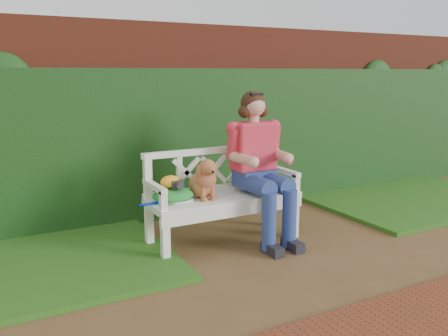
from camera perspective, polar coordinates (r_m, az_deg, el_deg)
name	(u,v)px	position (r m, az deg, el deg)	size (l,w,h in m)	color
ground	(305,254)	(4.54, 9.67, -10.11)	(60.00, 60.00, 0.00)	brown
brick_wall	(212,118)	(5.86, -1.48, 5.99)	(10.00, 0.30, 2.20)	maroon
ivy_hedge	(220,141)	(5.70, -0.47, 3.31)	(10.00, 0.18, 1.70)	#224A1A
grass_left	(16,266)	(4.52, -23.77, -10.74)	(2.60, 2.00, 0.05)	#295B1F
grass_right	(407,197)	(6.76, 21.16, -3.31)	(2.60, 2.00, 0.05)	#295B1F
garden_bench	(224,219)	(4.69, 0.00, -6.11)	(1.58, 0.60, 0.48)	white
seated_woman	(256,165)	(4.72, 3.87, 0.33)	(0.63, 0.84, 1.50)	#E85871
dog	(203,178)	(4.48, -2.52, -1.17)	(0.26, 0.36, 0.40)	#AC7E3F
tennis_racket	(176,200)	(4.41, -5.82, -3.89)	(0.55, 0.23, 0.03)	white
green_bag	(173,195)	(4.41, -6.15, -3.21)	(0.39, 0.30, 0.13)	green
camera_item	(176,184)	(4.36, -5.78, -1.92)	(0.12, 0.09, 0.08)	#252525
baseball_glove	(170,182)	(4.37, -6.48, -1.65)	(0.19, 0.14, 0.12)	orange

